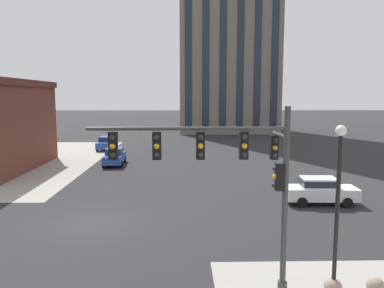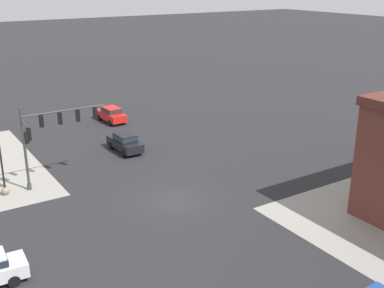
{
  "view_description": "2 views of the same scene",
  "coord_description": "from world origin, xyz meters",
  "views": [
    {
      "loc": [
        4.89,
        -19.84,
        6.77
      ],
      "look_at": [
        5.44,
        3.72,
        3.79
      ],
      "focal_mm": 35.64,
      "sensor_mm": 36.0,
      "label": 1
    },
    {
      "loc": [
        15.98,
        27.27,
        15.3
      ],
      "look_at": [
        -2.32,
        -1.26,
        3.55
      ],
      "focal_mm": 45.21,
      "sensor_mm": 36.0,
      "label": 2
    }
  ],
  "objects": [
    {
      "name": "traffic_signal_main",
      "position": [
        6.62,
        -7.49,
        4.32
      ],
      "size": [
        6.62,
        2.09,
        6.45
      ],
      "color": "#383D38",
      "rests_on": "ground"
    },
    {
      "name": "car_main_northbound_far",
      "position": [
        -4.4,
        -21.11,
        0.92
      ],
      "size": [
        2.08,
        4.49,
        1.68
      ],
      "color": "red",
      "rests_on": "ground"
    },
    {
      "name": "ground_plane",
      "position": [
        0.0,
        0.0,
        0.0
      ],
      "size": [
        320.0,
        320.0,
        0.0
      ],
      "primitive_type": "plane",
      "color": "#262628"
    },
    {
      "name": "street_lamp_corner_near",
      "position": [
        10.0,
        -7.7,
        3.62
      ],
      "size": [
        0.36,
        0.36,
        5.84
      ],
      "color": "black",
      "rests_on": "ground"
    },
    {
      "name": "car_main_southbound_near",
      "position": [
        -1.56,
        -11.54,
        0.92
      ],
      "size": [
        1.94,
        4.43,
        1.68
      ],
      "color": "black",
      "rests_on": "ground"
    },
    {
      "name": "bollard_sphere_curb_a",
      "position": [
        9.99,
        -7.69,
        0.3
      ],
      "size": [
        0.61,
        0.61,
        0.61
      ],
      "primitive_type": "sphere",
      "color": "gray",
      "rests_on": "ground"
    }
  ]
}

